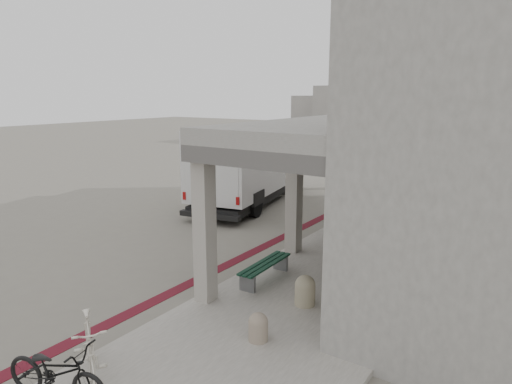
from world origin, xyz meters
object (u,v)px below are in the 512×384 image
Objects in this scene: fedex_truck at (251,162)px; bench at (265,268)px; bicycle_cream at (90,350)px; utility_cabinet at (409,235)px; bicycle_black at (57,372)px.

fedex_truck is 8.89m from bench.
bicycle_cream is at bearing -93.10° from bench.
fedex_truck is 13.16m from bicycle_cream.
bicycle_cream is at bearing -116.98° from utility_cabinet.
bench is 5.03m from bicycle_cream.
bicycle_cream is at bearing -14.13° from bicycle_black.
fedex_truck is 4.52× the size of bicycle_cream.
bench is at bearing 31.27° from bicycle_cream.
fedex_truck is 13.71m from bicycle_black.
fedex_truck is 8.34m from utility_cabinet.
fedex_truck is at bearing 147.11° from utility_cabinet.
bench is 1.06× the size of bicycle_black.
utility_cabinet reaches higher than bicycle_cream.
fedex_truck is at bearing 125.12° from bench.
utility_cabinet is 9.36m from bicycle_cream.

